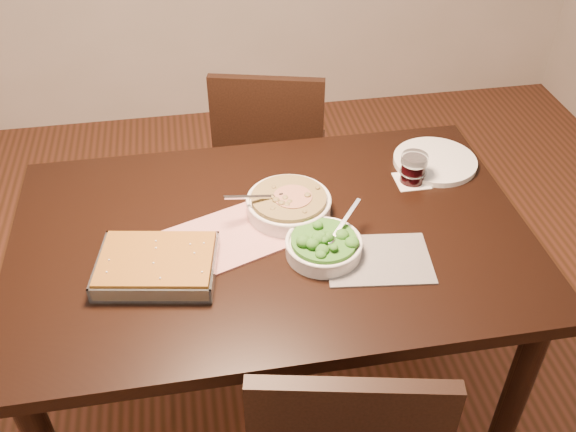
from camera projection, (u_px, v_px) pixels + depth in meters
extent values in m
plane|color=#402312|center=(275.00, 397.00, 2.21)|extent=(4.00, 4.00, 0.00)
cube|color=black|center=(272.00, 238.00, 1.75)|extent=(1.40, 0.90, 0.04)
cube|color=black|center=(272.00, 257.00, 1.80)|extent=(1.26, 0.76, 0.08)
cylinder|color=black|center=(513.00, 400.00, 1.79)|extent=(0.07, 0.07, 0.71)
cylinder|color=black|center=(78.00, 271.00, 2.19)|extent=(0.07, 0.07, 0.71)
cylinder|color=black|center=(425.00, 231.00, 2.36)|extent=(0.07, 0.07, 0.71)
cube|color=#9E2D34|center=(222.00, 240.00, 1.71)|extent=(0.37, 0.32, 0.01)
cube|color=#2A2A32|center=(378.00, 259.00, 1.65)|extent=(0.29, 0.22, 0.00)
cube|color=white|center=(411.00, 181.00, 1.92)|extent=(0.10, 0.10, 0.00)
cylinder|color=silver|center=(289.00, 207.00, 1.79)|extent=(0.23, 0.23, 0.05)
torus|color=silver|center=(289.00, 200.00, 1.77)|extent=(0.24, 0.24, 0.01)
cylinder|color=#311F0D|center=(289.00, 199.00, 1.77)|extent=(0.21, 0.21, 0.02)
cube|color=silver|center=(265.00, 201.00, 1.74)|extent=(0.15, 0.05, 0.05)
cylinder|color=#6C0D09|center=(293.00, 197.00, 1.76)|extent=(0.11, 0.11, 0.00)
cylinder|color=silver|center=(324.00, 248.00, 1.66)|extent=(0.20, 0.20, 0.04)
torus|color=silver|center=(324.00, 242.00, 1.65)|extent=(0.20, 0.20, 0.01)
cylinder|color=#194710|center=(324.00, 241.00, 1.65)|extent=(0.17, 0.17, 0.02)
cube|color=silver|center=(336.00, 223.00, 1.68)|extent=(0.10, 0.10, 0.04)
cube|color=silver|center=(158.00, 272.00, 1.62)|extent=(0.33, 0.26, 0.01)
cube|color=#59250C|center=(157.00, 264.00, 1.60)|extent=(0.31, 0.25, 0.05)
cube|color=silver|center=(164.00, 238.00, 1.69)|extent=(0.29, 0.06, 0.04)
cube|color=silver|center=(150.00, 296.00, 1.52)|extent=(0.29, 0.06, 0.04)
cube|color=silver|center=(215.00, 265.00, 1.60)|extent=(0.04, 0.21, 0.04)
cube|color=silver|center=(99.00, 265.00, 1.60)|extent=(0.04, 0.21, 0.04)
cylinder|color=black|center=(413.00, 172.00, 1.90)|extent=(0.07, 0.07, 0.07)
cylinder|color=silver|center=(415.00, 159.00, 1.88)|extent=(0.08, 0.08, 0.02)
cylinder|color=silver|center=(435.00, 161.00, 1.99)|extent=(0.26, 0.26, 0.02)
cube|color=black|center=(273.00, 158.00, 2.62)|extent=(0.50, 0.50, 0.04)
cylinder|color=black|center=(316.00, 178.00, 2.88)|extent=(0.03, 0.03, 0.40)
cylinder|color=black|center=(312.00, 228.00, 2.61)|extent=(0.03, 0.03, 0.40)
cylinder|color=black|center=(240.00, 175.00, 2.90)|extent=(0.03, 0.03, 0.40)
cylinder|color=black|center=(228.00, 224.00, 2.63)|extent=(0.03, 0.03, 0.40)
cube|color=black|center=(267.00, 132.00, 2.33)|extent=(0.40, 0.14, 0.44)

